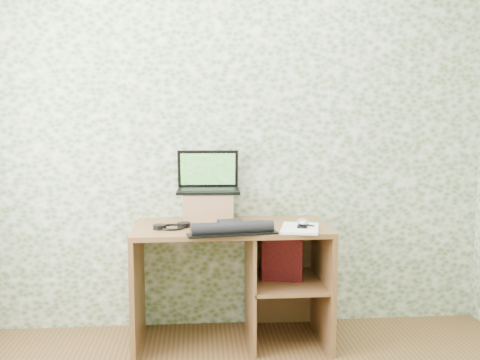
{
  "coord_description": "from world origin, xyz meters",
  "views": [
    {
      "loc": [
        -0.21,
        -1.82,
        1.41
      ],
      "look_at": [
        0.05,
        1.39,
        1.04
      ],
      "focal_mm": 40.0,
      "sensor_mm": 36.0,
      "label": 1
    }
  ],
  "objects": [
    {
      "name": "pen",
      "position": [
        0.45,
        1.34,
        0.77
      ],
      "size": [
        0.08,
        0.11,
        0.01
      ],
      "primitive_type": "cylinder",
      "rotation": [
        1.57,
        0.0,
        0.62
      ],
      "color": "black",
      "rests_on": "notepad"
    },
    {
      "name": "riser",
      "position": [
        -0.14,
        1.58,
        0.84
      ],
      "size": [
        0.32,
        0.27,
        0.19
      ],
      "primitive_type": "cube",
      "rotation": [
        0.0,
        0.0,
        -0.04
      ],
      "color": "#A16C48",
      "rests_on": "desk"
    },
    {
      "name": "notepad",
      "position": [
        0.4,
        1.28,
        0.76
      ],
      "size": [
        0.29,
        0.35,
        0.01
      ],
      "primitive_type": "cube",
      "rotation": [
        0.0,
        0.0,
        -0.24
      ],
      "color": "white",
      "rests_on": "desk"
    },
    {
      "name": "laptop",
      "position": [
        -0.14,
        1.63,
        1.0
      ],
      "size": [
        0.41,
        0.29,
        0.27
      ],
      "rotation": [
        0.0,
        0.0,
        -0.04
      ],
      "color": "black",
      "rests_on": "riser"
    },
    {
      "name": "keyboard",
      "position": [
        -0.01,
        1.24,
        0.78
      ],
      "size": [
        0.53,
        0.33,
        0.07
      ],
      "rotation": [
        0.0,
        0.0,
        0.15
      ],
      "color": "black",
      "rests_on": "desk"
    },
    {
      "name": "mouse",
      "position": [
        0.42,
        1.29,
        0.78
      ],
      "size": [
        0.1,
        0.13,
        0.04
      ],
      "primitive_type": "ellipsoid",
      "rotation": [
        0.0,
        0.0,
        -0.28
      ],
      "color": "silver",
      "rests_on": "notepad"
    },
    {
      "name": "wall_back",
      "position": [
        0.0,
        1.75,
        1.3
      ],
      "size": [
        3.5,
        0.0,
        3.5
      ],
      "primitive_type": "plane",
      "rotation": [
        1.57,
        0.0,
        0.0
      ],
      "color": "silver",
      "rests_on": "ground"
    },
    {
      "name": "red_box",
      "position": [
        0.32,
        1.44,
        0.54
      ],
      "size": [
        0.26,
        0.14,
        0.3
      ],
      "primitive_type": "cube",
      "rotation": [
        0.0,
        0.0,
        -0.24
      ],
      "color": "maroon",
      "rests_on": "desk"
    },
    {
      "name": "desk",
      "position": [
        0.08,
        1.47,
        0.48
      ],
      "size": [
        1.2,
        0.6,
        0.75
      ],
      "color": "brown",
      "rests_on": "floor"
    },
    {
      "name": "headphones",
      "position": [
        -0.36,
        1.38,
        0.76
      ],
      "size": [
        0.23,
        0.21,
        0.03
      ],
      "rotation": [
        0.0,
        0.0,
        0.33
      ],
      "color": "black",
      "rests_on": "desk"
    }
  ]
}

